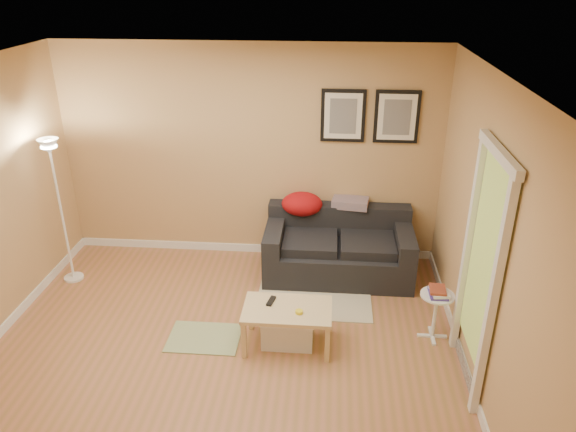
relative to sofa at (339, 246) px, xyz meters
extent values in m
plane|color=#AA6A49|center=(-1.08, -1.53, -0.38)|extent=(4.50, 4.50, 0.00)
plane|color=white|center=(-1.08, -1.53, 2.23)|extent=(4.50, 4.50, 0.00)
plane|color=tan|center=(-1.08, 0.47, 0.92)|extent=(4.50, 0.00, 4.50)
plane|color=tan|center=(-1.08, -3.53, 0.92)|extent=(4.50, 0.00, 4.50)
plane|color=tan|center=(1.17, -1.53, 0.92)|extent=(0.00, 4.00, 4.00)
cube|color=white|center=(-1.08, 0.46, -0.33)|extent=(4.50, 0.02, 0.10)
cube|color=white|center=(1.16, -1.53, -0.33)|extent=(0.02, 4.00, 0.10)
cube|color=beige|center=(-0.26, -0.55, -0.37)|extent=(1.25, 0.85, 0.01)
cube|color=#668C4C|center=(-1.31, -1.35, -0.37)|extent=(0.70, 0.50, 0.01)
cube|color=black|center=(-0.65, -1.28, 0.05)|extent=(0.08, 0.17, 0.02)
cylinder|color=yellow|center=(-0.37, -1.45, 0.06)|extent=(0.07, 0.07, 0.03)
camera|label=1|loc=(-0.12, -5.63, 2.97)|focal=33.91mm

